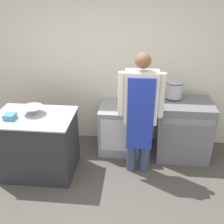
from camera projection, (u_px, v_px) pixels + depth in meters
name	position (u px, v px, depth m)	size (l,w,h in m)	color
wall_back	(113.00, 66.00, 4.30)	(8.00, 0.05, 2.70)	silver
prep_counter	(37.00, 144.00, 3.81)	(1.11, 0.78, 0.92)	#2D2D33
stove	(183.00, 129.00, 4.20)	(0.82, 0.69, 0.96)	slate
fridge_unit	(120.00, 128.00, 4.37)	(0.66, 0.64, 0.79)	#93999E
person_cook	(141.00, 109.00, 3.57)	(0.62, 0.24, 1.80)	#38476B
mixing_bowl	(33.00, 110.00, 3.65)	(0.30, 0.30, 0.11)	#B2B5BC
plastic_tub	(10.00, 117.00, 3.51)	(0.14, 0.14, 0.07)	teal
stock_pot	(174.00, 89.00, 4.05)	(0.26, 0.26, 0.27)	#B2B5BC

